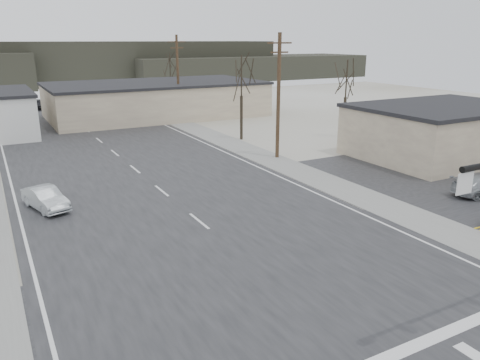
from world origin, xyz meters
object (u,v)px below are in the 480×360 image
at_px(sedan_crossing, 45,198).
at_px(car_far_a, 114,107).
at_px(car_parked_dark_a, 428,156).
at_px(car_far_b, 38,105).

relative_size(sedan_crossing, car_far_a, 0.73).
bearing_deg(car_far_a, car_parked_dark_a, 117.91).
relative_size(car_far_b, car_parked_dark_a, 0.84).
height_order(sedan_crossing, car_parked_dark_a, car_parked_dark_a).
distance_m(car_far_a, car_far_b, 11.82).
xyz_separation_m(car_far_a, car_far_b, (-8.56, 8.16, -0.13)).
xyz_separation_m(sedan_crossing, car_parked_dark_a, (27.37, -3.80, 0.12)).
distance_m(sedan_crossing, car_far_b, 43.76).
xyz_separation_m(car_far_a, car_parked_dark_a, (14.50, -39.19, -0.02)).
bearing_deg(car_far_a, car_far_b, -36.03).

